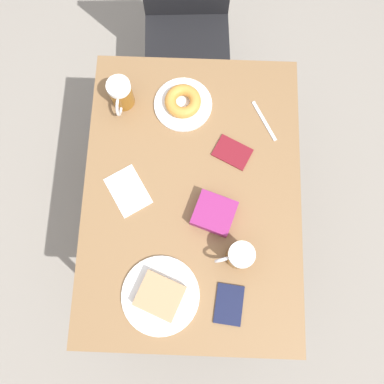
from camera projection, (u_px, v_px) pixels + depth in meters
name	position (u px, v px, depth m)	size (l,w,h in m)	color
ground_plane	(192.00, 225.00, 2.04)	(8.00, 8.00, 0.00)	gray
table	(192.00, 197.00, 1.36)	(0.76, 1.05, 0.76)	olive
chair	(187.00, 11.00, 1.69)	(0.42, 0.42, 0.96)	black
plate_with_cake	(160.00, 296.00, 1.20)	(0.25, 0.25, 0.05)	white
plate_with_donut	(183.00, 102.00, 1.35)	(0.21, 0.21, 0.05)	white
beer_mug_left	(121.00, 94.00, 1.32)	(0.08, 0.13, 0.12)	#8C5619
beer_mug_center	(239.00, 256.00, 1.19)	(0.12, 0.08, 0.12)	#8C5619
napkin_folded	(128.00, 191.00, 1.29)	(0.18, 0.19, 0.00)	white
fork	(264.00, 121.00, 1.35)	(0.09, 0.15, 0.00)	silver
passport_near_edge	(229.00, 304.00, 1.21)	(0.10, 0.13, 0.01)	#141938
passport_far_edge	(232.00, 152.00, 1.32)	(0.15, 0.13, 0.01)	maroon
blue_pouch	(214.00, 213.00, 1.25)	(0.16, 0.16, 0.05)	#8C2366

